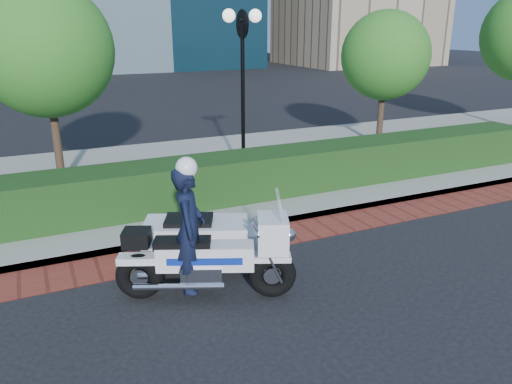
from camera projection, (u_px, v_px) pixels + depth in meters
name	position (u px, v px, depth m)	size (l,w,h in m)	color
ground	(310.00, 268.00, 8.62)	(120.00, 120.00, 0.00)	black
brick_strip	(271.00, 236.00, 9.91)	(60.00, 1.00, 0.01)	maroon
sidewalk	(199.00, 174.00, 13.76)	(60.00, 8.00, 0.15)	gray
hedge_main	(231.00, 177.00, 11.51)	(18.00, 1.20, 1.00)	black
lamppost	(243.00, 68.00, 12.54)	(1.02, 0.70, 4.21)	black
tree_b	(45.00, 50.00, 11.72)	(3.20, 3.20, 4.89)	#332319
tree_c	(385.00, 56.00, 15.82)	(2.80, 2.80, 4.30)	#332319
police_motorcycle	(200.00, 241.00, 7.85)	(2.62, 2.47, 2.24)	black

